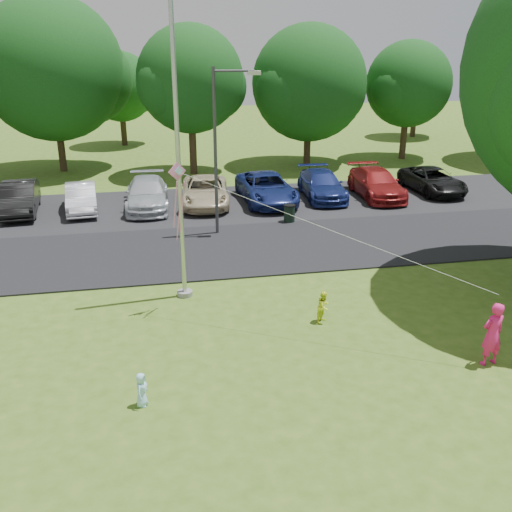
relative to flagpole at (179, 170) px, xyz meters
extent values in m
plane|color=#3E6219|center=(3.50, -5.00, -4.17)|extent=(120.00, 120.00, 0.00)
cube|color=black|center=(3.50, 4.00, -4.14)|extent=(60.00, 6.00, 0.06)
cube|color=black|center=(3.50, 10.50, -4.14)|extent=(42.00, 7.00, 0.06)
cylinder|color=#B7BABF|center=(0.00, 0.00, 0.83)|extent=(0.14, 0.14, 10.00)
cylinder|color=gray|center=(0.00, 0.00, -4.09)|extent=(0.50, 0.50, 0.16)
cylinder|color=#3F3F44|center=(1.85, 6.05, -0.74)|extent=(0.14, 0.14, 6.85)
cylinder|color=#3F3F44|center=(2.65, 5.96, 2.51)|extent=(1.60, 0.27, 0.10)
cube|color=silver|center=(3.44, 5.87, 2.43)|extent=(0.54, 0.31, 0.16)
cylinder|color=black|center=(5.27, 6.98, -3.77)|extent=(0.49, 0.49, 0.79)
cylinder|color=black|center=(5.27, 6.98, -3.35)|extent=(0.53, 0.53, 0.04)
cylinder|color=#332316|center=(-6.10, 20.24, -2.57)|extent=(0.44, 0.44, 3.19)
sphere|color=#0F3913|center=(-6.10, 20.24, 2.00)|extent=(8.50, 8.50, 8.50)
sphere|color=#0F3913|center=(-4.18, 21.09, 1.37)|extent=(5.53, 5.53, 5.53)
sphere|color=#0F3913|center=(-7.80, 19.17, 1.58)|extent=(5.10, 5.10, 5.10)
cylinder|color=#332316|center=(1.92, 17.90, -2.45)|extent=(0.44, 0.44, 3.43)
sphere|color=#0F3913|center=(1.92, 17.90, 1.45)|extent=(6.27, 6.27, 6.27)
sphere|color=#0F3913|center=(3.33, 18.53, 0.98)|extent=(4.07, 4.07, 4.07)
sphere|color=#0F3913|center=(0.66, 17.12, 1.14)|extent=(3.76, 3.76, 3.76)
cylinder|color=#332316|center=(9.53, 19.17, -2.84)|extent=(0.44, 0.44, 2.66)
sphere|color=#0F3913|center=(9.53, 19.17, 1.03)|extent=(7.27, 7.27, 7.27)
sphere|color=#0F3913|center=(11.16, 19.89, 0.49)|extent=(4.72, 4.72, 4.72)
sphere|color=#0F3913|center=(8.07, 18.26, 0.67)|extent=(4.36, 4.36, 4.36)
cylinder|color=#332316|center=(16.62, 19.89, -2.66)|extent=(0.44, 0.44, 3.02)
sphere|color=#0F3913|center=(16.62, 19.89, 0.84)|extent=(5.67, 5.67, 5.67)
sphere|color=#0F3913|center=(17.89, 20.46, 0.41)|extent=(3.68, 3.68, 3.68)
sphere|color=#0F3913|center=(15.48, 19.18, 0.55)|extent=(3.40, 3.40, 3.40)
cylinder|color=#332316|center=(-2.50, 29.00, -2.87)|extent=(0.44, 0.44, 2.60)
sphere|color=#0F3913|center=(-2.50, 29.00, 0.25)|extent=(5.20, 5.20, 5.20)
sphere|color=#0F3913|center=(-1.33, 29.52, -0.14)|extent=(3.38, 3.38, 3.38)
sphere|color=#0F3913|center=(-3.54, 28.35, -0.01)|extent=(3.12, 3.12, 3.12)
cylinder|color=#332316|center=(21.50, 28.50, -2.87)|extent=(0.44, 0.44, 2.60)
sphere|color=#0F3913|center=(21.50, 28.50, 0.25)|extent=(5.20, 5.20, 5.20)
sphere|color=#0F3913|center=(22.67, 29.02, -0.14)|extent=(3.38, 3.38, 3.38)
sphere|color=#0F3913|center=(20.46, 27.85, -0.01)|extent=(3.12, 3.12, 3.12)
imported|color=black|center=(-6.96, 10.73, -3.37)|extent=(1.91, 4.56, 1.47)
imported|color=silver|center=(-4.13, 10.51, -3.45)|extent=(1.75, 4.09, 1.31)
imported|color=#B2B7BF|center=(-1.01, 10.48, -3.39)|extent=(2.15, 4.98, 1.43)
imported|color=#C6B793|center=(1.83, 10.50, -3.42)|extent=(2.74, 5.11, 1.36)
imported|color=navy|center=(4.92, 10.37, -3.38)|extent=(2.57, 5.31, 1.46)
imported|color=navy|center=(7.93, 10.66, -3.42)|extent=(2.23, 4.85, 1.38)
imported|color=maroon|center=(10.78, 10.31, -3.39)|extent=(2.21, 5.02, 1.44)
imported|color=black|center=(14.14, 10.68, -3.46)|extent=(2.32, 4.73, 1.29)
imported|color=#ED1F74|center=(7.37, -5.68, -3.30)|extent=(0.69, 0.51, 1.73)
imported|color=#EBFF28|center=(3.89, -2.62, -3.68)|extent=(0.60, 0.59, 0.97)
imported|color=#A6E8FF|center=(-1.41, -5.79, -3.75)|extent=(0.39, 0.47, 0.83)
cube|color=pink|center=(-0.10, -0.90, 0.15)|extent=(0.52, 0.24, 0.54)
cube|color=#8CC6E5|center=(-0.05, -0.93, 0.17)|extent=(0.25, 0.12, 0.26)
cylinder|color=white|center=(3.63, -3.29, -1.03)|extent=(7.48, 4.80, 2.36)
cylinder|color=pink|center=(-0.20, -0.90, -0.84)|extent=(0.18, 0.23, 1.45)
cylinder|color=pink|center=(0.00, -0.85, -0.95)|extent=(0.20, 0.38, 1.66)
cylinder|color=pink|center=(-0.10, -0.98, -1.06)|extent=(0.22, 0.56, 1.85)
camera|label=1|loc=(-0.95, -17.06, 3.71)|focal=40.00mm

